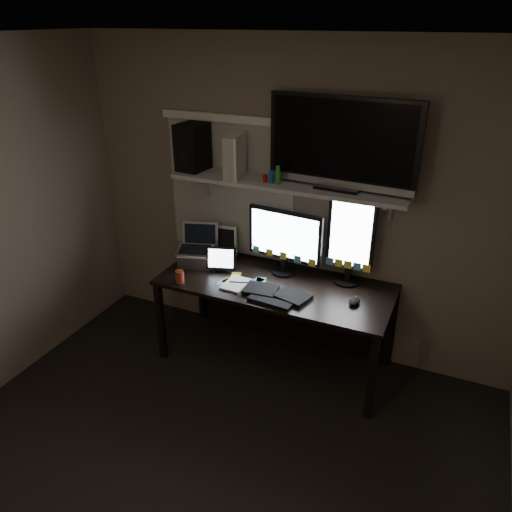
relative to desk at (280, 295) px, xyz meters
The scene contains 20 objects.
floor 1.64m from the desk, 90.00° to the right, with size 3.60×3.60×0.00m, color black.
ceiling 2.49m from the desk, 90.00° to the right, with size 3.60×3.60×0.00m, color silver.
back_wall 0.74m from the desk, 90.00° to the left, with size 3.60×3.60×0.00m, color #7C6958.
window_blinds 0.96m from the desk, 156.69° to the left, with size 1.10×0.02×1.10m, color beige.
desk is the anchor object (origin of this frame).
wall_shelf 0.91m from the desk, 90.00° to the left, with size 1.80×0.35×0.03m, color #B6B7B2.
monitor_landscape 0.45m from the desk, 90.04° to the left, with size 0.62×0.07×0.54m, color black.
monitor_portrait 0.74m from the desk, 13.11° to the left, with size 0.36×0.07×0.72m, color black.
keyboard 0.35m from the desk, 74.64° to the right, with size 0.50×0.20×0.03m, color black.
mouse 0.69m from the desk, 15.76° to the right, with size 0.08×0.12×0.04m, color black.
notepad 0.42m from the desk, 134.64° to the right, with size 0.17×0.23×0.01m, color silver.
tablet 0.56m from the desk, 167.00° to the right, with size 0.24×0.10×0.21m, color black.
file_sorter 0.69m from the desk, 165.84° to the left, with size 0.22×0.10×0.27m, color black.
laptop 0.80m from the desk, behind, with size 0.29×0.24×0.33m, color #B6B5BA.
cup 0.82m from the desk, 148.76° to the right, with size 0.07×0.07×0.10m, color maroon.
sticky_notes 0.37m from the desk, 139.22° to the right, with size 0.32×0.24×0.00m, color #ECED40, non-canonical shape.
tv 1.31m from the desk, 13.81° to the left, with size 1.07×0.19×0.64m, color black.
game_console 1.16m from the desk, behind, with size 0.08×0.27×0.32m, color silver.
speaker 1.37m from the desk, behind, with size 0.20×0.24×0.36m, color black.
bottles 1.00m from the desk, behind, with size 0.21×0.05×0.13m, color #A50F0C, non-canonical shape.
Camera 1 is at (1.24, -1.72, 2.60)m, focal length 35.00 mm.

